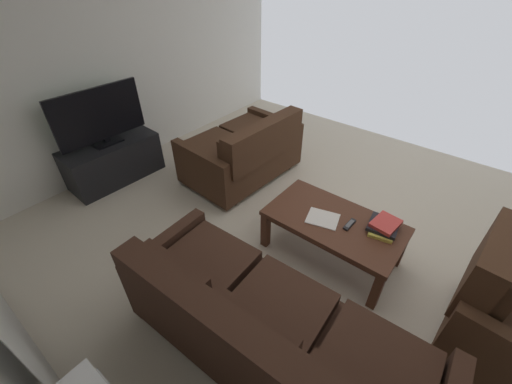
% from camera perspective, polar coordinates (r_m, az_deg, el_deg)
% --- Properties ---
extents(ground_plane, '(5.93, 5.02, 0.01)m').
position_cam_1_polar(ground_plane, '(3.33, 13.76, -7.98)').
color(ground_plane, beige).
extents(wall_right, '(0.12, 5.02, 2.59)m').
position_cam_1_polar(wall_right, '(4.51, -21.44, 22.08)').
color(wall_right, silver).
rests_on(wall_right, ground).
extents(sofa_main, '(2.11, 0.88, 0.83)m').
position_cam_1_polar(sofa_main, '(2.20, 1.89, -24.30)').
color(sofa_main, black).
rests_on(sofa_main, ground).
extents(loveseat_near, '(0.98, 1.42, 0.83)m').
position_cam_1_polar(loveseat_near, '(3.90, -2.11, 7.35)').
color(loveseat_near, black).
rests_on(loveseat_near, ground).
extents(coffee_table, '(1.18, 0.65, 0.44)m').
position_cam_1_polar(coffee_table, '(2.90, 13.86, -5.82)').
color(coffee_table, '#4C2819').
rests_on(coffee_table, ground).
extents(tv_stand, '(0.52, 1.11, 0.50)m').
position_cam_1_polar(tv_stand, '(4.29, -24.34, 5.12)').
color(tv_stand, black).
rests_on(tv_stand, ground).
extents(flat_tv, '(0.21, 1.02, 0.65)m').
position_cam_1_polar(flat_tv, '(4.04, -26.46, 12.20)').
color(flat_tv, black).
rests_on(flat_tv, tv_stand).
extents(book_stack, '(0.27, 0.30, 0.09)m').
position_cam_1_polar(book_stack, '(2.86, 22.09, -5.69)').
color(book_stack, '#E0CC4C').
rests_on(book_stack, coffee_table).
extents(tv_remote, '(0.05, 0.16, 0.02)m').
position_cam_1_polar(tv_remote, '(2.83, 16.54, -5.62)').
color(tv_remote, black).
rests_on(tv_remote, coffee_table).
extents(loose_magazine, '(0.32, 0.29, 0.01)m').
position_cam_1_polar(loose_magazine, '(2.84, 11.95, -4.70)').
color(loose_magazine, silver).
rests_on(loose_magazine, coffee_table).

